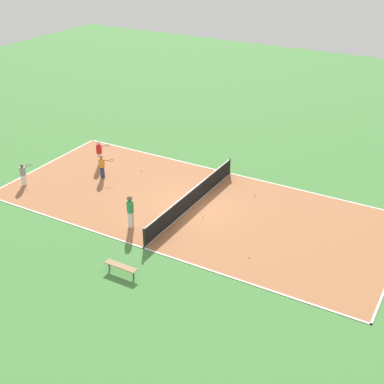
# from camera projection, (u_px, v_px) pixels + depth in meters

# --- Properties ---
(ground_plane) EXTENTS (80.00, 80.00, 0.00)m
(ground_plane) POSITION_uv_depth(u_px,v_px,m) (192.00, 206.00, 30.03)
(ground_plane) COLOR #47843D
(court_surface) EXTENTS (9.82, 22.20, 0.02)m
(court_surface) POSITION_uv_depth(u_px,v_px,m) (192.00, 206.00, 30.02)
(court_surface) COLOR #AD6B42
(court_surface) RESTS_ON ground_plane
(tennis_net) EXTENTS (9.62, 0.10, 1.08)m
(tennis_net) POSITION_uv_depth(u_px,v_px,m) (192.00, 197.00, 29.76)
(tennis_net) COLOR black
(tennis_net) RESTS_ON court_surface
(bench) EXTENTS (0.36, 1.66, 0.45)m
(bench) POSITION_uv_depth(u_px,v_px,m) (121.00, 267.00, 24.27)
(bench) COLOR olive
(bench) RESTS_ON ground_plane
(player_far_green) EXTENTS (0.37, 0.37, 1.85)m
(player_far_green) POSITION_uv_depth(u_px,v_px,m) (130.00, 209.00, 27.50)
(player_far_green) COLOR white
(player_far_green) RESTS_ON court_surface
(player_center_orange) EXTENTS (0.80, 0.96, 1.49)m
(player_center_orange) POSITION_uv_depth(u_px,v_px,m) (102.00, 165.00, 32.81)
(player_center_orange) COLOR navy
(player_center_orange) RESTS_ON court_surface
(player_baseline_gray) EXTENTS (0.96, 0.42, 1.36)m
(player_baseline_gray) POSITION_uv_depth(u_px,v_px,m) (23.00, 173.00, 31.96)
(player_baseline_gray) COLOR white
(player_baseline_gray) RESTS_ON court_surface
(player_coach_red) EXTENTS (0.95, 0.82, 1.65)m
(player_coach_red) POSITION_uv_depth(u_px,v_px,m) (99.00, 151.00, 34.42)
(player_coach_red) COLOR white
(player_coach_red) RESTS_ON court_surface
(tennis_ball_far_baseline) EXTENTS (0.07, 0.07, 0.07)m
(tennis_ball_far_baseline) POSITION_uv_depth(u_px,v_px,m) (141.00, 171.00, 33.99)
(tennis_ball_far_baseline) COLOR #CCE033
(tennis_ball_far_baseline) RESTS_ON court_surface
(tennis_ball_near_net) EXTENTS (0.07, 0.07, 0.07)m
(tennis_ball_near_net) POSITION_uv_depth(u_px,v_px,m) (249.00, 257.00, 25.53)
(tennis_ball_near_net) COLOR #CCE033
(tennis_ball_near_net) RESTS_ON court_surface
(tennis_ball_midcourt) EXTENTS (0.07, 0.07, 0.07)m
(tennis_ball_midcourt) POSITION_uv_depth(u_px,v_px,m) (203.00, 217.00, 28.87)
(tennis_ball_midcourt) COLOR #CCE033
(tennis_ball_midcourt) RESTS_ON court_surface
(tennis_ball_right_alley) EXTENTS (0.07, 0.07, 0.07)m
(tennis_ball_right_alley) POSITION_uv_depth(u_px,v_px,m) (255.00, 196.00, 31.00)
(tennis_ball_right_alley) COLOR #CCE033
(tennis_ball_right_alley) RESTS_ON court_surface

